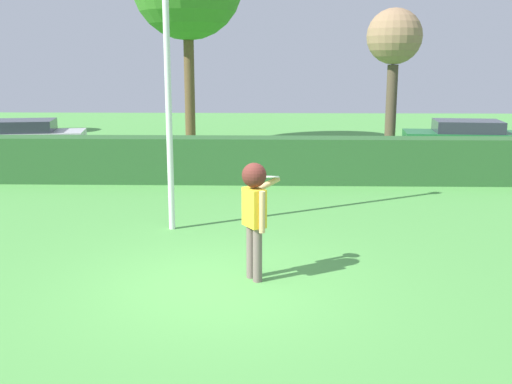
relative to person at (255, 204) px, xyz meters
name	(u,v)px	position (x,y,z in m)	size (l,w,h in m)	color
ground_plane	(223,286)	(-0.46, -0.30, -1.18)	(60.00, 60.00, 0.00)	#529D47
person	(255,204)	(0.00, 0.00, 0.00)	(0.59, 0.79, 1.80)	#77615E
frisbee	(271,177)	(0.24, 0.41, 0.34)	(0.27, 0.27, 0.08)	white
lamppost	(166,36)	(-1.72, 2.81, 2.53)	(0.24, 0.24, 6.77)	silver
hedge_row	(246,160)	(-0.46, 7.54, -0.56)	(18.83, 0.90, 1.24)	#2C5B2C
parked_car_silver	(22,136)	(-8.43, 12.03, -0.49)	(4.44, 2.44, 1.25)	#B7B7BC
parked_car_green	(467,137)	(6.95, 12.31, -0.49)	(4.36, 2.17, 1.25)	#1E6633
bare_elm_tree	(394,40)	(4.55, 13.57, 2.77)	(1.96, 1.96, 5.08)	brown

